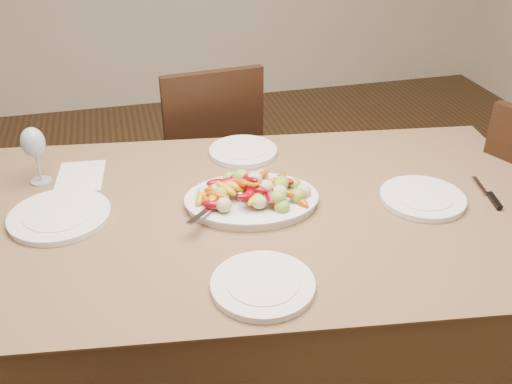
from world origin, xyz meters
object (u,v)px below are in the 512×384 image
object	(u,v)px
chair_far	(205,158)
plate_left	(60,216)
plate_right	(422,198)
wine_glass	(35,154)
dining_table	(256,304)
plate_far	(243,152)
plate_near	(263,285)
serving_platter	(252,201)

from	to	relation	value
chair_far	plate_left	size ratio (longest dim) A/B	3.21
plate_right	wine_glass	xyz separation A→B (m)	(-1.15, 0.42, 0.09)
plate_left	plate_right	distance (m)	1.10
dining_table	chair_far	size ratio (longest dim) A/B	1.94
plate_left	plate_far	bearing A→B (deg)	24.14
dining_table	plate_right	bearing A→B (deg)	-8.62
plate_left	plate_near	world-z (taller)	same
plate_left	plate_far	size ratio (longest dim) A/B	1.22
dining_table	plate_far	bearing A→B (deg)	82.79
serving_platter	plate_far	bearing A→B (deg)	81.24
dining_table	plate_left	bearing A→B (deg)	170.54
plate_right	plate_far	world-z (taller)	same
chair_far	plate_far	world-z (taller)	chair_far
plate_right	plate_near	xyz separation A→B (m)	(-0.59, -0.28, 0.00)
plate_left	chair_far	bearing A→B (deg)	55.78
dining_table	plate_near	world-z (taller)	plate_near
serving_platter	chair_far	bearing A→B (deg)	90.34
plate_left	plate_near	distance (m)	0.67
plate_right	chair_far	bearing A→B (deg)	117.65
dining_table	serving_platter	bearing A→B (deg)	100.50
chair_far	plate_right	bearing A→B (deg)	111.93
plate_near	plate_far	bearing A→B (deg)	80.62
dining_table	wine_glass	world-z (taller)	wine_glass
chair_far	serving_platter	distance (m)	0.94
plate_right	dining_table	bearing A→B (deg)	171.38
serving_platter	plate_right	xyz separation A→B (m)	(0.52, -0.11, -0.00)
plate_right	wine_glass	size ratio (longest dim) A/B	1.28
plate_far	plate_near	world-z (taller)	same
serving_platter	dining_table	bearing A→B (deg)	-79.50
chair_far	serving_platter	world-z (taller)	chair_far
plate_near	wine_glass	distance (m)	0.90
serving_platter	wine_glass	xyz separation A→B (m)	(-0.64, 0.31, 0.09)
dining_table	plate_right	size ratio (longest dim) A/B	7.03
plate_right	plate_far	size ratio (longest dim) A/B	1.08
plate_right	plate_near	bearing A→B (deg)	-154.64
chair_far	wine_glass	xyz separation A→B (m)	(-0.63, -0.58, 0.39)
serving_platter	plate_far	world-z (taller)	serving_platter
plate_far	wine_glass	bearing A→B (deg)	-177.09
serving_platter	wine_glass	bearing A→B (deg)	154.15
plate_near	wine_glass	world-z (taller)	wine_glass
dining_table	wine_glass	xyz separation A→B (m)	(-0.64, 0.34, 0.48)
dining_table	plate_near	bearing A→B (deg)	-101.64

